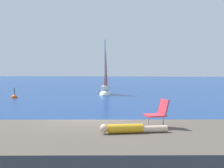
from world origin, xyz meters
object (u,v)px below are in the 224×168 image
sailboat_near (106,91)px  person_sunbather (130,129)px  beach_chair (159,112)px  marker_buoy (14,98)px

sailboat_near → person_sunbather: (3.15, -21.95, 0.76)m
person_sunbather → beach_chair: bearing=33.9°
person_sunbather → marker_buoy: person_sunbather is taller
marker_buoy → beach_chair: bearing=-56.4°
beach_chair → sailboat_near: bearing=-100.5°
sailboat_near → marker_buoy: (-7.53, -3.88, -0.31)m
sailboat_near → person_sunbather: sailboat_near is taller
beach_chair → marker_buoy: 20.74m
sailboat_near → beach_chair: size_ratio=7.30×
beach_chair → marker_buoy: bearing=-77.4°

